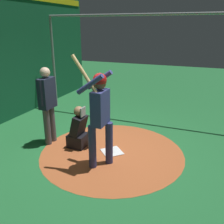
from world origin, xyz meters
The scene contains 7 objects.
ground_plane centered at (0.00, 0.00, 0.00)m, with size 26.51×26.51×0.00m, color #216633.
dirt_circle centered at (0.00, 0.00, 0.00)m, with size 3.16×3.16×0.01m, color #AD562D.
home_plate centered at (0.00, 0.00, 0.01)m, with size 0.42×0.42×0.01m, color white.
batter centered at (-0.02, -0.57, 1.15)m, with size 0.68×0.49×2.19m.
catcher centered at (-0.80, -0.02, 0.39)m, with size 0.58×0.40×0.98m.
umpire centered at (-1.55, -0.09, 1.03)m, with size 0.23×0.49×1.81m.
cage_frame centered at (0.00, 0.00, 2.13)m, with size 6.24×4.91×2.99m.
Camera 1 is at (1.82, -4.52, 2.66)m, focal length 39.42 mm.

